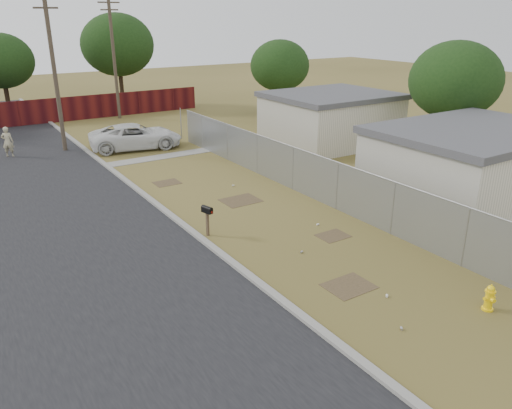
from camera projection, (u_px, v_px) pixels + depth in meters
ground at (275, 225)px, 19.11m from camera, size 120.00×120.00×0.00m
street at (45, 197)px, 21.99m from camera, size 15.10×60.00×0.12m
chainlink_fence at (321, 184)px, 21.22m from camera, size 0.10×27.06×2.02m
privacy_fence at (4, 115)px, 35.36m from camera, size 30.00×0.12×1.80m
utility_poles at (43, 63)px, 31.80m from camera, size 12.60×8.24×9.00m
houses at (393, 138)px, 25.94m from camera, size 9.30×17.24×3.10m
horizon_trees at (100, 58)px, 36.38m from camera, size 33.32×31.94×7.78m
fire_hydrant at (489, 298)px, 13.48m from camera, size 0.38×0.38×0.78m
mailbox at (207, 212)px, 17.88m from camera, size 0.29×0.50×1.15m
pickup_truck at (136, 136)px, 29.79m from camera, size 5.75×3.45×1.50m
pedestrian at (8, 142)px, 28.03m from camera, size 0.74×0.64×1.72m
scattered_litter at (315, 246)px, 17.24m from camera, size 2.66×12.32×0.07m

